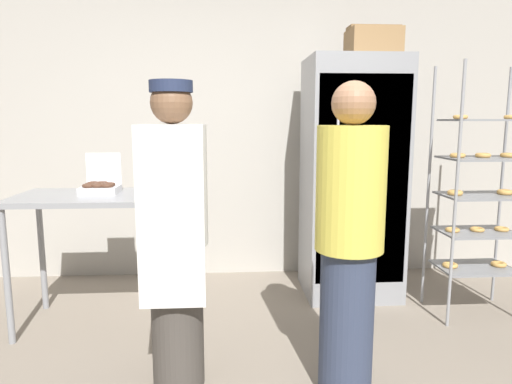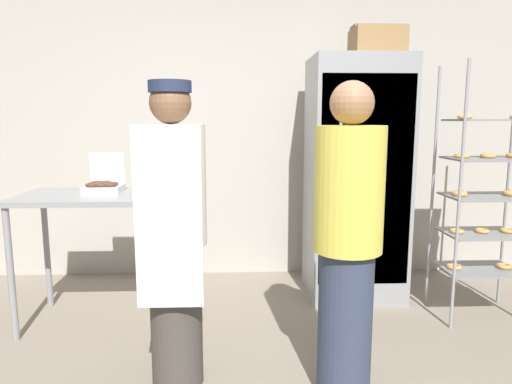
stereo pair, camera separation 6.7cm
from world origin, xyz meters
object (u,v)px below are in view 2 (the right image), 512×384
at_px(refrigerator, 355,179).
at_px(person_customer, 347,242).
at_px(cardboard_storage_box, 377,42).
at_px(baking_rack, 485,196).
at_px(donut_box, 103,186).
at_px(person_baker, 174,233).
at_px(blender_pitcher, 151,177).

bearing_deg(refrigerator, person_customer, -105.75).
bearing_deg(person_customer, cardboard_storage_box, 69.36).
height_order(refrigerator, baking_rack, refrigerator).
height_order(donut_box, person_customer, person_customer).
distance_m(refrigerator, cardboard_storage_box, 1.08).
distance_m(donut_box, person_customer, 1.83).
bearing_deg(person_customer, person_baker, 170.48).
bearing_deg(person_baker, baking_rack, 20.82).
xyz_separation_m(refrigerator, donut_box, (-1.91, -0.40, 0.02)).
bearing_deg(person_customer, blender_pitcher, 138.63).
bearing_deg(person_customer, donut_box, 145.63).
bearing_deg(cardboard_storage_box, refrigerator, 168.66).
relative_size(baking_rack, cardboard_storage_box, 4.67).
xyz_separation_m(blender_pitcher, cardboard_storage_box, (1.70, 0.37, 0.99)).
height_order(donut_box, cardboard_storage_box, cardboard_storage_box).
relative_size(donut_box, cardboard_storage_box, 0.70).
xyz_separation_m(blender_pitcher, person_baker, (0.28, -0.88, -0.19)).
height_order(refrigerator, cardboard_storage_box, cardboard_storage_box).
xyz_separation_m(donut_box, person_customer, (1.51, -1.03, -0.15)).
xyz_separation_m(cardboard_storage_box, person_baker, (-1.42, -1.25, -1.19)).
relative_size(donut_box, person_customer, 0.17).
bearing_deg(cardboard_storage_box, blender_pitcher, -167.75).
relative_size(refrigerator, baking_rack, 1.05).
bearing_deg(refrigerator, blender_pitcher, -165.94).
distance_m(donut_box, person_baker, 1.08).
distance_m(refrigerator, baking_rack, 0.95).
relative_size(cardboard_storage_box, person_customer, 0.24).
bearing_deg(baking_rack, blender_pitcher, 178.11).
xyz_separation_m(donut_box, blender_pitcher, (0.33, 0.00, 0.06)).
distance_m(refrigerator, person_baker, 1.82).
xyz_separation_m(baking_rack, person_baker, (-2.11, -0.80, -0.05)).
relative_size(refrigerator, blender_pitcher, 7.61).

